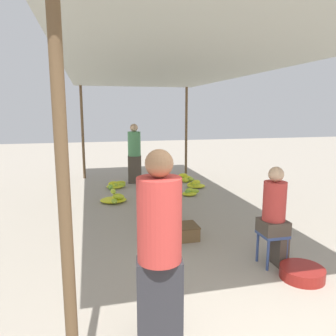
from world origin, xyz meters
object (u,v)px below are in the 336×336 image
object	(u,v)px
crate_near	(161,202)
shopper_walking_mid	(134,153)
banana_pile_right_0	(195,185)
crate_far	(185,232)
basin_black	(302,273)
banana_pile_left_1	(114,199)
vendor_foreground	(160,249)
stool	(272,239)
crate_mid	(167,215)
banana_pile_right_1	(190,192)
banana_pile_left_0	(116,185)
banana_pile_right_2	(185,179)
vendor_seated	(275,214)

from	to	relation	value
crate_near	shopper_walking_mid	distance (m)	2.59
banana_pile_right_0	crate_far	distance (m)	3.58
basin_black	banana_pile_left_1	size ratio (longest dim) A/B	0.86
vendor_foreground	crate_near	world-z (taller)	vendor_foreground
stool	crate_mid	size ratio (longest dim) A/B	1.06
banana_pile_right_1	crate_far	size ratio (longest dim) A/B	1.04
banana_pile_left_0	banana_pile_right_1	bearing A→B (deg)	-35.32
vendor_foreground	banana_pile_right_1	size ratio (longest dim) A/B	4.05
banana_pile_left_0	banana_pile_right_2	bearing A→B (deg)	10.76
banana_pile_left_1	banana_pile_right_1	xyz separation A→B (m)	(1.85, 0.16, -0.00)
stool	banana_pile_left_0	xyz separation A→B (m)	(-1.68, 4.94, -0.28)
banana_pile_left_0	shopper_walking_mid	xyz separation A→B (m)	(0.58, 0.52, 0.80)
vendor_seated	banana_pile_left_1	bearing A→B (deg)	117.36
basin_black	banana_pile_right_0	size ratio (longest dim) A/B	1.06
basin_black	banana_pile_left_1	distance (m)	4.48
banana_pile_left_1	shopper_walking_mid	world-z (taller)	shopper_walking_mid
vendor_seated	banana_pile_right_1	size ratio (longest dim) A/B	3.10
vendor_foreground	basin_black	size ratio (longest dim) A/B	3.26
banana_pile_left_0	crate_mid	distance (m)	2.96
banana_pile_left_1	crate_far	distance (m)	2.61
banana_pile_right_0	banana_pile_right_1	bearing A→B (deg)	-117.18
banana_pile_right_1	crate_far	bearing A→B (deg)	-109.16
vendor_foreground	shopper_walking_mid	distance (m)	6.66
vendor_seated	crate_near	world-z (taller)	vendor_seated
basin_black	shopper_walking_mid	bearing A→B (deg)	102.20
basin_black	banana_pile_left_1	xyz separation A→B (m)	(-2.01, 4.01, 0.01)
crate_mid	vendor_foreground	bearing A→B (deg)	-104.66
basin_black	banana_pile_right_2	size ratio (longest dim) A/B	0.94
crate_far	stool	bearing A→B (deg)	-52.73
banana_pile_right_2	crate_mid	distance (m)	3.53
vendor_seated	banana_pile_right_1	world-z (taller)	vendor_seated
banana_pile_left_0	banana_pile_right_0	bearing A→B (deg)	-11.92
banana_pile_left_1	banana_pile_right_2	distance (m)	2.82
banana_pile_right_2	crate_far	distance (m)	4.36
stool	banana_pile_left_1	bearing A→B (deg)	117.09
crate_mid	banana_pile_right_0	bearing A→B (deg)	60.71
basin_black	crate_mid	world-z (taller)	crate_mid
vendor_seated	shopper_walking_mid	xyz separation A→B (m)	(-1.12, 5.45, 0.17)
banana_pile_left_0	crate_mid	world-z (taller)	crate_mid
banana_pile_right_0	vendor_seated	bearing A→B (deg)	-94.92
banana_pile_right_0	crate_near	distance (m)	1.97
banana_pile_left_0	basin_black	bearing A→B (deg)	-70.97
banana_pile_right_1	shopper_walking_mid	world-z (taller)	shopper_walking_mid
banana_pile_left_1	banana_pile_right_2	world-z (taller)	banana_pile_left_1
banana_pile_right_0	banana_pile_right_1	distance (m)	0.85
crate_far	basin_black	bearing A→B (deg)	-56.31
vendor_seated	shopper_walking_mid	world-z (taller)	shopper_walking_mid
vendor_seated	basin_black	size ratio (longest dim) A/B	2.49
banana_pile_left_0	banana_pile_left_1	bearing A→B (deg)	-96.56
vendor_foreground	crate_near	xyz separation A→B (m)	(0.94, 4.17, -0.82)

